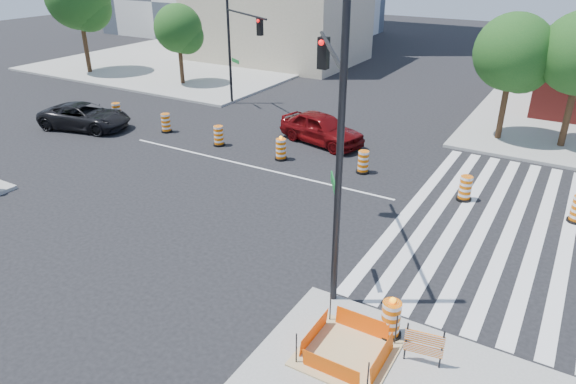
# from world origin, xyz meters

# --- Properties ---
(ground) EXTENTS (120.00, 120.00, 0.00)m
(ground) POSITION_xyz_m (0.00, 0.00, 0.00)
(ground) COLOR black
(ground) RESTS_ON ground
(sidewalk_nw) EXTENTS (22.00, 22.00, 0.15)m
(sidewalk_nw) POSITION_xyz_m (-18.00, 18.00, 0.07)
(sidewalk_nw) COLOR gray
(sidewalk_nw) RESTS_ON ground
(crosswalk_east) EXTENTS (6.75, 13.50, 0.01)m
(crosswalk_east) POSITION_xyz_m (10.95, 0.00, 0.01)
(crosswalk_east) COLOR silver
(crosswalk_east) RESTS_ON ground
(lane_centerline) EXTENTS (14.00, 0.12, 0.01)m
(lane_centerline) POSITION_xyz_m (0.00, 0.00, 0.01)
(lane_centerline) COLOR silver
(lane_centerline) RESTS_ON ground
(excavation_pit) EXTENTS (2.20, 2.20, 0.90)m
(excavation_pit) POSITION_xyz_m (9.00, -9.00, 0.22)
(excavation_pit) COLOR tan
(excavation_pit) RESTS_ON ground
(beige_midrise) EXTENTS (14.00, 10.00, 10.00)m
(beige_midrise) POSITION_xyz_m (-12.00, 22.00, 5.00)
(beige_midrise) COLOR tan
(beige_midrise) RESTS_ON ground
(red_coupe) EXTENTS (4.96, 2.91, 1.58)m
(red_coupe) POSITION_xyz_m (1.41, 4.45, 0.79)
(red_coupe) COLOR #590709
(red_coupe) RESTS_ON ground
(dark_suv) EXTENTS (5.43, 3.46, 1.39)m
(dark_suv) POSITION_xyz_m (-10.97, -0.09, 0.70)
(dark_suv) COLOR black
(dark_suv) RESTS_ON ground
(signal_pole_se) EXTENTS (3.40, 5.36, 8.22)m
(signal_pole_se) POSITION_xyz_m (6.83, -5.70, 5.04)
(signal_pole_se) COLOR black
(signal_pole_se) RESTS_ON ground
(signal_pole_nw) EXTENTS (4.73, 3.00, 7.26)m
(signal_pole_nw) POSITION_xyz_m (-5.75, 7.41, 4.46)
(signal_pole_nw) COLOR black
(signal_pole_nw) RESTS_ON ground
(pit_drum) EXTENTS (0.60, 0.60, 1.19)m
(pit_drum) POSITION_xyz_m (9.66, -7.84, 0.64)
(pit_drum) COLOR black
(pit_drum) RESTS_ON ground
(barricade) EXTENTS (0.91, 0.20, 1.08)m
(barricade) POSITION_xyz_m (10.67, -8.38, 0.74)
(barricade) COLOR #E06004
(barricade) RESTS_ON ground
(tree_north_a) EXTENTS (4.82, 4.82, 8.20)m
(tree_north_a) POSITION_xyz_m (-22.02, 9.58, 5.50)
(tree_north_a) COLOR #382314
(tree_north_a) RESTS_ON ground
(tree_north_b) EXTENTS (3.37, 3.36, 5.71)m
(tree_north_b) POSITION_xyz_m (-13.00, 10.38, 3.83)
(tree_north_b) COLOR #382314
(tree_north_b) RESTS_ON ground
(tree_north_c) EXTENTS (3.78, 3.78, 6.43)m
(tree_north_c) POSITION_xyz_m (9.22, 9.53, 4.31)
(tree_north_c) COLOR #382314
(tree_north_c) RESTS_ON ground
(median_drum_0) EXTENTS (0.60, 0.60, 1.02)m
(median_drum_0) POSITION_xyz_m (-10.62, 1.84, 0.48)
(median_drum_0) COLOR black
(median_drum_0) RESTS_ON ground
(median_drum_1) EXTENTS (0.60, 0.60, 1.02)m
(median_drum_1) POSITION_xyz_m (-6.69, 1.71, 0.48)
(median_drum_1) COLOR black
(median_drum_1) RESTS_ON ground
(median_drum_2) EXTENTS (0.60, 0.60, 1.02)m
(median_drum_2) POSITION_xyz_m (-2.91, 1.48, 0.48)
(median_drum_2) COLOR black
(median_drum_2) RESTS_ON ground
(median_drum_3) EXTENTS (0.60, 0.60, 1.18)m
(median_drum_3) POSITION_xyz_m (0.81, 1.43, 0.49)
(median_drum_3) COLOR black
(median_drum_3) RESTS_ON ground
(median_drum_4) EXTENTS (0.60, 0.60, 1.02)m
(median_drum_4) POSITION_xyz_m (4.79, 1.93, 0.48)
(median_drum_4) COLOR black
(median_drum_4) RESTS_ON ground
(median_drum_5) EXTENTS (0.60, 0.60, 1.02)m
(median_drum_5) POSITION_xyz_m (9.36, 1.40, 0.48)
(median_drum_5) COLOR black
(median_drum_5) RESTS_ON ground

